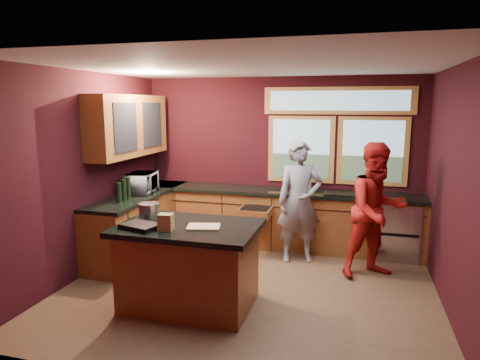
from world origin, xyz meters
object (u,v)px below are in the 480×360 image
at_px(island, 189,265).
at_px(person_red, 377,211).
at_px(person_grey, 299,202).
at_px(stock_pot, 149,211).
at_px(cutting_board, 204,227).

height_order(island, person_red, person_red).
height_order(person_grey, stock_pot, person_grey).
relative_size(person_grey, cutting_board, 5.05).
bearing_deg(cutting_board, stock_pot, 165.07).
bearing_deg(island, stock_pot, 164.74).
bearing_deg(stock_pot, person_red, 26.70).
height_order(person_grey, person_red, person_red).
bearing_deg(cutting_board, person_red, 39.17).
height_order(island, stock_pot, stock_pot).
height_order(person_red, stock_pot, person_red).
height_order(person_red, cutting_board, person_red).
xyz_separation_m(island, person_grey, (1.00, 1.75, 0.40)).
distance_m(person_grey, cutting_board, 1.97).
relative_size(island, cutting_board, 4.43).
xyz_separation_m(person_red, cutting_board, (-1.85, -1.51, 0.06)).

